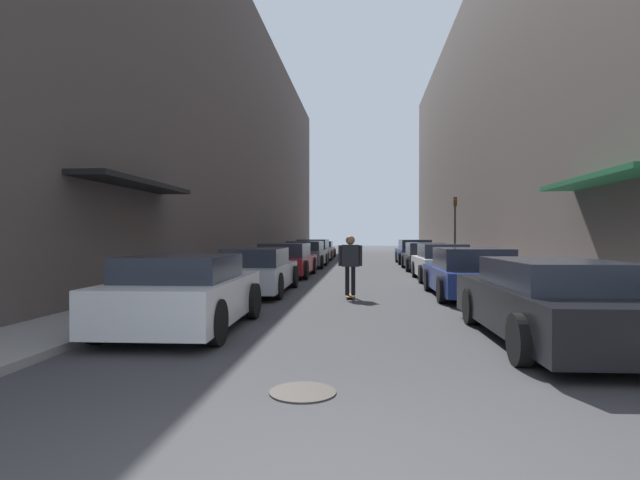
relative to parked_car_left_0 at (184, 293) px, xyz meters
The scene contains 19 objects.
ground 15.06m from the parked_car_left_0, 78.69° to the left, with size 110.93×110.93×0.00m, color #38383A.
curb_strip_left 19.91m from the parked_car_left_0, 95.69° to the left, with size 1.80×50.42×0.12m.
curb_strip_right 21.32m from the parked_car_left_0, 68.31° to the left, with size 1.80×50.42×0.12m.
building_row_left 21.38m from the parked_car_left_0, 103.83° to the left, with size 4.90×50.42×14.18m.
building_row_right 23.61m from the parked_car_left_0, 61.44° to the left, with size 4.90×50.42×15.34m.
parked_car_left_0 is the anchor object (origin of this frame).
parked_car_left_1 5.60m from the parked_car_left_0, 89.29° to the left, with size 1.85×4.73×1.27m.
parked_car_left_2 11.31m from the parked_car_left_0, 90.20° to the left, with size 2.08×4.61×1.32m.
parked_car_left_3 17.01m from the parked_car_left_0, 89.75° to the left, with size 2.02×4.10×1.34m.
parked_car_left_4 22.02m from the parked_car_left_0, 90.13° to the left, with size 2.09×4.34×1.39m.
parked_car_left_5 27.24m from the parked_car_left_0, 90.10° to the left, with size 1.94×4.55×1.22m.
parked_car_right_0 5.91m from the parked_car_left_0, ahead, with size 1.87×4.80×1.27m.
parked_car_right_1 7.82m from the parked_car_left_0, 41.16° to the left, with size 2.06×4.33×1.30m.
parked_car_right_2 11.66m from the parked_car_left_0, 59.73° to the left, with size 1.87×3.95×1.33m.
parked_car_right_3 16.63m from the parked_car_left_0, 69.21° to the left, with size 1.94×4.38×1.29m.
parked_car_right_4 21.62m from the parked_car_left_0, 74.04° to the left, with size 2.00×4.27×1.39m.
skateboarder 5.41m from the parked_car_left_0, 59.70° to the left, with size 0.62×0.78×1.63m.
manhole_cover 4.11m from the parked_car_left_0, 52.63° to the right, with size 0.70×0.70×0.02m.
traffic_light 18.03m from the parked_car_left_0, 65.46° to the left, with size 0.16×0.22×3.37m.
Camera 1 is at (0.16, -2.94, 1.64)m, focal length 28.00 mm.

